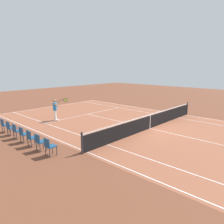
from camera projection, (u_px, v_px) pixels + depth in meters
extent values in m
plane|color=brown|center=(150.00, 128.00, 14.18)|extent=(60.00, 60.00, 0.00)
cube|color=#935138|center=(150.00, 128.00, 14.18)|extent=(24.20, 11.40, 0.00)
cube|color=white|center=(53.00, 106.00, 22.11)|extent=(0.05, 11.00, 0.01)
cube|color=white|center=(185.00, 115.00, 18.11)|extent=(23.80, 0.05, 0.01)
cube|color=white|center=(87.00, 152.00, 10.24)|extent=(23.80, 0.05, 0.01)
cube|color=white|center=(178.00, 118.00, 17.11)|extent=(23.80, 0.05, 0.01)
cube|color=white|center=(107.00, 144.00, 11.24)|extent=(23.80, 0.05, 0.01)
cube|color=white|center=(88.00, 114.00, 18.44)|extent=(0.05, 8.22, 0.01)
cube|color=white|center=(150.00, 128.00, 14.18)|extent=(12.80, 0.05, 0.01)
cube|color=white|center=(54.00, 106.00, 22.01)|extent=(0.30, 0.05, 0.01)
cylinder|color=#2D2D33|center=(187.00, 108.00, 18.21)|extent=(0.10, 0.10, 1.08)
cylinder|color=#2D2D33|center=(82.00, 143.00, 9.92)|extent=(0.10, 0.10, 1.08)
cube|color=black|center=(150.00, 122.00, 14.08)|extent=(0.02, 11.60, 0.88)
cube|color=white|center=(150.00, 115.00, 13.98)|extent=(0.04, 11.60, 0.06)
cube|color=white|center=(150.00, 122.00, 14.08)|extent=(0.04, 0.06, 0.88)
cylinder|color=white|center=(55.00, 115.00, 16.04)|extent=(0.15, 0.15, 0.74)
cube|color=white|center=(56.00, 120.00, 16.13)|extent=(0.27, 0.28, 0.09)
cylinder|color=white|center=(56.00, 115.00, 16.27)|extent=(0.15, 0.15, 0.74)
cube|color=white|center=(57.00, 120.00, 16.36)|extent=(0.27, 0.28, 0.09)
cube|color=#2884D1|center=(55.00, 107.00, 16.02)|extent=(0.44, 0.43, 0.56)
sphere|color=#9E704C|center=(55.00, 101.00, 15.93)|extent=(0.23, 0.23, 0.23)
cylinder|color=#9E704C|center=(57.00, 105.00, 15.74)|extent=(0.40, 0.29, 0.26)
cylinder|color=#9E704C|center=(57.00, 102.00, 16.24)|extent=(0.24, 0.42, 0.30)
cylinder|color=#232326|center=(62.00, 100.00, 16.31)|extent=(0.21, 0.24, 0.04)
torus|color=#232326|center=(65.00, 100.00, 16.34)|extent=(0.22, 0.25, 0.31)
cylinder|color=#C6D84C|center=(65.00, 100.00, 16.34)|extent=(0.18, 0.21, 0.27)
sphere|color=#CCE01E|center=(148.00, 122.00, 15.62)|extent=(0.07, 0.07, 0.07)
cylinder|color=#38383D|center=(52.00, 149.00, 10.05)|extent=(0.04, 0.04, 0.44)
cylinder|color=#38383D|center=(57.00, 151.00, 9.81)|extent=(0.04, 0.04, 0.44)
cylinder|color=#38383D|center=(46.00, 151.00, 9.80)|extent=(0.04, 0.04, 0.44)
cylinder|color=#38383D|center=(50.00, 153.00, 9.56)|extent=(0.04, 0.04, 0.44)
cube|color=navy|center=(51.00, 146.00, 9.75)|extent=(0.44, 0.44, 0.04)
cube|color=navy|center=(47.00, 143.00, 9.57)|extent=(0.44, 0.04, 0.40)
cylinder|color=#38383D|center=(43.00, 144.00, 10.64)|extent=(0.04, 0.04, 0.44)
cylinder|color=#38383D|center=(47.00, 146.00, 10.40)|extent=(0.04, 0.04, 0.44)
cylinder|color=#38383D|center=(36.00, 146.00, 10.38)|extent=(0.04, 0.04, 0.44)
cylinder|color=#38383D|center=(40.00, 148.00, 10.14)|extent=(0.04, 0.04, 0.44)
cube|color=navy|center=(41.00, 142.00, 10.34)|extent=(0.44, 0.44, 0.04)
cube|color=navy|center=(37.00, 138.00, 10.15)|extent=(0.44, 0.04, 0.40)
cylinder|color=#38383D|center=(35.00, 140.00, 11.23)|extent=(0.04, 0.04, 0.44)
cylinder|color=#38383D|center=(38.00, 142.00, 10.99)|extent=(0.04, 0.04, 0.44)
cylinder|color=#38383D|center=(28.00, 142.00, 10.97)|extent=(0.04, 0.04, 0.44)
cylinder|color=#38383D|center=(31.00, 144.00, 10.73)|extent=(0.04, 0.04, 0.44)
cube|color=navy|center=(33.00, 138.00, 10.93)|extent=(0.44, 0.44, 0.04)
cube|color=navy|center=(29.00, 135.00, 10.74)|extent=(0.44, 0.04, 0.40)
cylinder|color=#38383D|center=(27.00, 137.00, 11.82)|extent=(0.04, 0.04, 0.44)
cylinder|color=#38383D|center=(30.00, 138.00, 11.58)|extent=(0.04, 0.04, 0.44)
cylinder|color=#38383D|center=(21.00, 138.00, 11.56)|extent=(0.04, 0.04, 0.44)
cylinder|color=#38383D|center=(24.00, 140.00, 11.32)|extent=(0.04, 0.04, 0.44)
cube|color=navy|center=(25.00, 134.00, 11.52)|extent=(0.44, 0.44, 0.04)
cube|color=navy|center=(21.00, 131.00, 11.33)|extent=(0.44, 0.04, 0.40)
cylinder|color=#38383D|center=(20.00, 133.00, 12.41)|extent=(0.04, 0.04, 0.44)
cylinder|color=#38383D|center=(23.00, 135.00, 12.17)|extent=(0.04, 0.04, 0.44)
cylinder|color=#38383D|center=(14.00, 135.00, 12.15)|extent=(0.04, 0.04, 0.44)
cylinder|color=#38383D|center=(16.00, 136.00, 11.91)|extent=(0.04, 0.04, 0.44)
cube|color=navy|center=(18.00, 131.00, 12.11)|extent=(0.44, 0.44, 0.04)
cube|color=navy|center=(14.00, 128.00, 11.92)|extent=(0.44, 0.04, 0.40)
cylinder|color=#38383D|center=(14.00, 130.00, 12.99)|extent=(0.04, 0.04, 0.44)
cylinder|color=#38383D|center=(16.00, 132.00, 12.75)|extent=(0.04, 0.04, 0.44)
cylinder|color=#38383D|center=(8.00, 132.00, 12.74)|extent=(0.04, 0.04, 0.44)
cylinder|color=#38383D|center=(10.00, 133.00, 12.50)|extent=(0.04, 0.04, 0.44)
cube|color=navy|center=(12.00, 128.00, 12.69)|extent=(0.44, 0.44, 0.04)
cube|color=navy|center=(8.00, 125.00, 12.51)|extent=(0.44, 0.04, 0.40)
cylinder|color=#38383D|center=(8.00, 128.00, 13.58)|extent=(0.04, 0.04, 0.44)
cylinder|color=#38383D|center=(10.00, 129.00, 13.34)|extent=(0.04, 0.04, 0.44)
cylinder|color=#38383D|center=(2.00, 129.00, 13.32)|extent=(0.04, 0.04, 0.44)
cylinder|color=#38383D|center=(4.00, 130.00, 13.08)|extent=(0.04, 0.04, 0.44)
cube|color=navy|center=(6.00, 125.00, 13.28)|extent=(0.44, 0.44, 0.04)
cube|color=navy|center=(2.00, 122.00, 13.09)|extent=(0.44, 0.04, 0.40)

